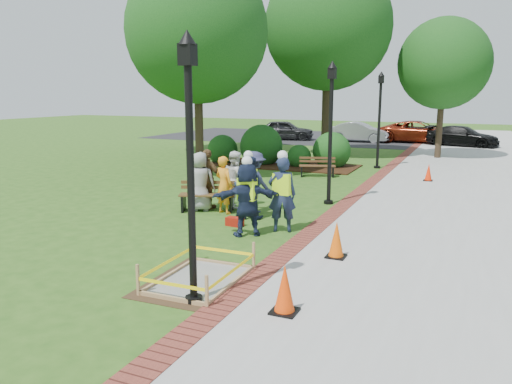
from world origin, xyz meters
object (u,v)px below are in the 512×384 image
at_px(wet_concrete_pad, 200,269).
at_px(hivis_worker_c, 248,185).
at_px(lamp_near, 190,150).
at_px(bench_near, 207,202).
at_px(cone_front, 285,290).
at_px(hivis_worker_a, 247,197).
at_px(hivis_worker_b, 282,192).

distance_m(wet_concrete_pad, hivis_worker_c, 4.77).
xyz_separation_m(lamp_near, hivis_worker_c, (-1.50, 5.39, -1.57)).
xyz_separation_m(bench_near, cone_front, (4.41, -5.44, 0.11)).
bearing_deg(hivis_worker_a, wet_concrete_pad, -81.22).
distance_m(wet_concrete_pad, cone_front, 1.96).
height_order(cone_front, hivis_worker_c, hivis_worker_c).
relative_size(lamp_near, hivis_worker_c, 2.32).
height_order(bench_near, hivis_worker_c, hivis_worker_c).
xyz_separation_m(cone_front, hivis_worker_c, (-3.00, 5.19, 0.53)).
bearing_deg(hivis_worker_c, hivis_worker_b, -33.97).
distance_m(hivis_worker_a, hivis_worker_c, 1.68).
bearing_deg(hivis_worker_a, cone_front, -57.56).
relative_size(wet_concrete_pad, cone_front, 2.94).
bearing_deg(hivis_worker_c, wet_concrete_pad, -75.97).
bearing_deg(cone_front, wet_concrete_pad, 161.63).
xyz_separation_m(lamp_near, hivis_worker_a, (-0.83, 3.85, -1.53)).
height_order(bench_near, cone_front, bench_near).
relative_size(bench_near, cone_front, 2.09).
bearing_deg(wet_concrete_pad, hivis_worker_c, 104.03).
height_order(lamp_near, hivis_worker_c, lamp_near).
height_order(wet_concrete_pad, lamp_near, lamp_near).
height_order(bench_near, lamp_near, lamp_near).
height_order(cone_front, hivis_worker_b, hivis_worker_b).
relative_size(hivis_worker_a, hivis_worker_c, 1.04).
distance_m(wet_concrete_pad, lamp_near, 2.41).
bearing_deg(lamp_near, cone_front, 7.41).
relative_size(cone_front, hivis_worker_b, 0.40).
height_order(bench_near, hivis_worker_b, hivis_worker_b).
distance_m(bench_near, hivis_worker_a, 2.82).
bearing_deg(wet_concrete_pad, cone_front, -18.37).
distance_m(hivis_worker_a, hivis_worker_b, 0.91).
height_order(wet_concrete_pad, cone_front, cone_front).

